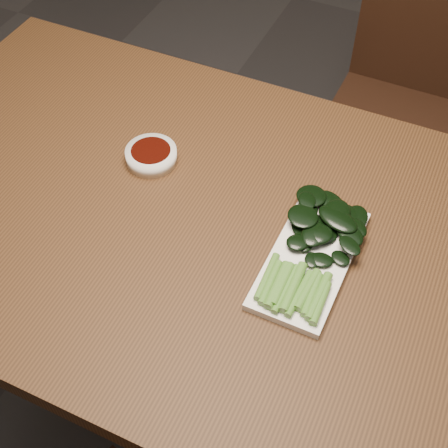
% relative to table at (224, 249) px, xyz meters
% --- Properties ---
extents(ground, '(6.00, 6.00, 0.00)m').
position_rel_table_xyz_m(ground, '(0.00, 0.00, -0.68)').
color(ground, '#302D2D').
rests_on(ground, ground).
extents(table, '(1.40, 0.80, 0.75)m').
position_rel_table_xyz_m(table, '(0.00, 0.00, 0.00)').
color(table, '#412612').
rests_on(table, ground).
extents(chair_far, '(0.42, 0.42, 0.89)m').
position_rel_table_xyz_m(chair_far, '(0.19, 0.82, -0.19)').
color(chair_far, black).
rests_on(chair_far, ground).
extents(sauce_bowl, '(0.10, 0.10, 0.03)m').
position_rel_table_xyz_m(sauce_bowl, '(-0.19, 0.09, 0.09)').
color(sauce_bowl, white).
rests_on(sauce_bowl, table).
extents(serving_plate, '(0.13, 0.27, 0.01)m').
position_rel_table_xyz_m(serving_plate, '(0.16, -0.01, 0.08)').
color(serving_plate, white).
rests_on(serving_plate, table).
extents(gai_lan, '(0.16, 0.28, 0.02)m').
position_rel_table_xyz_m(gai_lan, '(0.16, 0.01, 0.10)').
color(gai_lan, '#51872E').
rests_on(gai_lan, serving_plate).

